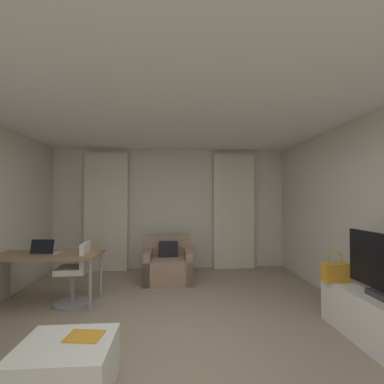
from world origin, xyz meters
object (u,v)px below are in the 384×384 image
Objects in this scene: desk at (48,258)px; tv_console at (384,323)px; handbag_primary at (336,272)px; desk_chair at (75,277)px; laptop at (45,251)px; magazine_open at (84,336)px; armchair at (168,265)px; coffee_table at (65,370)px.

desk is 1.05× the size of tv_console.
desk_chair is at bearing 166.54° from handbag_primary.
laptop is at bearing 161.10° from tv_console.
laptop reaches higher than handbag_primary.
tv_console is (2.86, 0.36, -0.16)m from magazine_open.
armchair is at bearing 133.36° from tv_console.
armchair is 2.53× the size of laptop.
handbag_primary is (-0.16, 0.54, 0.37)m from tv_console.
desk_chair is 2.59× the size of laptop.
laptop is 4.24m from tv_console.
laptop reaches higher than magazine_open.
magazine_open is at bearing 34.72° from coffee_table.
armchair is 0.62× the size of tv_console.
handbag_primary is (3.39, -0.81, 0.23)m from desk_chair.
armchair is 0.98× the size of desk_chair.
desk_chair is 0.57m from laptop.
handbag_primary reaches higher than magazine_open.
desk_chair is 2.39× the size of handbag_primary.
desk_chair is 2.90× the size of magazine_open.
desk_chair is 1.84m from magazine_open.
tv_console is at bearing 7.15° from magazine_open.
armchair reaches higher than coffee_table.
desk is at bearing 160.81° from tv_console.
magazine_open is (1.12, -1.72, -0.36)m from laptop.
handbag_primary is at bearing 106.36° from tv_console.
coffee_table is at bearing -60.88° from laptop.
tv_console reaches higher than magazine_open.
armchair is 2.02m from desk.
magazine_open is at bearing -68.11° from desk_chair.
desk is 2.07× the size of coffee_table.
coffee_table is at bearing -145.28° from magazine_open.
armchair reaches higher than magazine_open.
armchair is 2.80m from magazine_open.
desk is 4.29× the size of laptop.
desk is (-1.71, -0.99, 0.39)m from armchair.
coffee_table is 1.91× the size of handbag_primary.
coffee_table is at bearing -160.85° from handbag_primary.
tv_console is (2.23, -2.37, -0.03)m from armchair.
tv_console reaches higher than coffee_table.
tv_console is at bearing -20.85° from desk_chair.
coffee_table is 3.01m from tv_console.
armchair reaches higher than tv_console.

